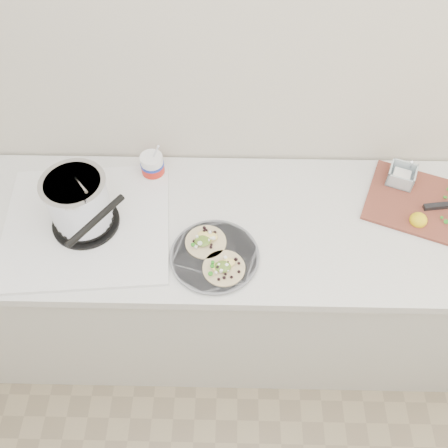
{
  "coord_description": "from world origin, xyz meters",
  "views": [
    {
      "loc": [
        0.05,
        0.32,
        2.34
      ],
      "look_at": [
        0.03,
        1.36,
        0.96
      ],
      "focal_mm": 40.0,
      "sensor_mm": 36.0,
      "label": 1
    }
  ],
  "objects_px": {
    "stove": "(82,210)",
    "tub": "(153,165)",
    "cutboard": "(429,201)",
    "taco_plate": "(215,255)"
  },
  "relations": [
    {
      "from": "taco_plate",
      "to": "cutboard",
      "type": "distance_m",
      "value": 0.83
    },
    {
      "from": "tub",
      "to": "cutboard",
      "type": "distance_m",
      "value": 1.04
    },
    {
      "from": "tub",
      "to": "stove",
      "type": "bearing_deg",
      "value": -131.47
    },
    {
      "from": "cutboard",
      "to": "tub",
      "type": "bearing_deg",
      "value": -165.15
    },
    {
      "from": "tub",
      "to": "cutboard",
      "type": "xyz_separation_m",
      "value": [
        1.03,
        -0.12,
        -0.05
      ]
    },
    {
      "from": "taco_plate",
      "to": "stove",
      "type": "bearing_deg",
      "value": 164.55
    },
    {
      "from": "stove",
      "to": "taco_plate",
      "type": "relative_size",
      "value": 2.05
    },
    {
      "from": "tub",
      "to": "cutboard",
      "type": "relative_size",
      "value": 0.38
    },
    {
      "from": "taco_plate",
      "to": "cutboard",
      "type": "xyz_separation_m",
      "value": [
        0.79,
        0.25,
        0.0
      ]
    },
    {
      "from": "stove",
      "to": "tub",
      "type": "bearing_deg",
      "value": 43.42
    }
  ]
}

